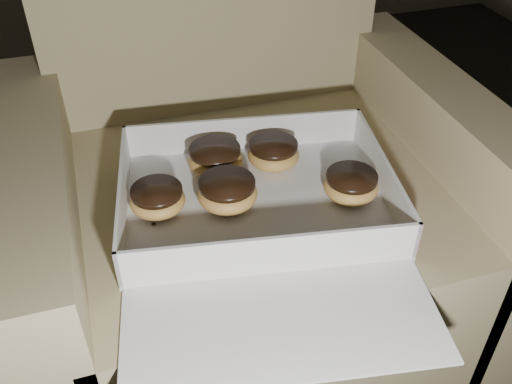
{
  "coord_description": "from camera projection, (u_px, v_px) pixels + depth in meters",
  "views": [
    {
      "loc": [
        0.11,
        -0.09,
        1.03
      ],
      "look_at": [
        0.33,
        0.63,
        0.43
      ],
      "focal_mm": 40.0,
      "sensor_mm": 36.0,
      "label": 1
    }
  ],
  "objects": [
    {
      "name": "crumb_c",
      "position": [
        153.0,
        224.0,
        0.93
      ],
      "size": [
        0.01,
        0.01,
        0.0
      ],
      "primitive_type": "ellipsoid",
      "color": "black",
      "rests_on": "bakery_box"
    },
    {
      "name": "donut_c",
      "position": [
        351.0,
        185.0,
        0.97
      ],
      "size": [
        0.09,
        0.09,
        0.05
      ],
      "color": "#D29549",
      "rests_on": "bakery_box"
    },
    {
      "name": "donut_b",
      "position": [
        215.0,
        158.0,
        1.03
      ],
      "size": [
        0.1,
        0.1,
        0.05
      ],
      "color": "#D29549",
      "rests_on": "bakery_box"
    },
    {
      "name": "donut_a",
      "position": [
        227.0,
        192.0,
        0.95
      ],
      "size": [
        0.1,
        0.1,
        0.05
      ],
      "color": "#D29549",
      "rests_on": "bakery_box"
    },
    {
      "name": "donut_e",
      "position": [
        157.0,
        199.0,
        0.94
      ],
      "size": [
        0.09,
        0.09,
        0.05
      ],
      "color": "#D29549",
      "rests_on": "bakery_box"
    },
    {
      "name": "armchair",
      "position": [
        247.0,
        209.0,
        1.15
      ],
      "size": [
        0.85,
        0.72,
        0.89
      ],
      "color": "#8A7F58",
      "rests_on": "floor"
    },
    {
      "name": "bakery_box",
      "position": [
        262.0,
        216.0,
        0.93
      ],
      "size": [
        0.52,
        0.59,
        0.07
      ],
      "rotation": [
        0.0,
        0.0,
        -0.16
      ],
      "color": "silver",
      "rests_on": "armchair"
    },
    {
      "name": "donut_d",
      "position": [
        273.0,
        153.0,
        1.04
      ],
      "size": [
        0.1,
        0.1,
        0.05
      ],
      "color": "#D29549",
      "rests_on": "bakery_box"
    },
    {
      "name": "crumb_b",
      "position": [
        159.0,
        249.0,
        0.88
      ],
      "size": [
        0.01,
        0.01,
        0.0
      ],
      "primitive_type": "ellipsoid",
      "color": "black",
      "rests_on": "bakery_box"
    },
    {
      "name": "crumb_a",
      "position": [
        263.0,
        259.0,
        0.86
      ],
      "size": [
        0.01,
        0.01,
        0.0
      ],
      "primitive_type": "ellipsoid",
      "color": "black",
      "rests_on": "bakery_box"
    }
  ]
}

